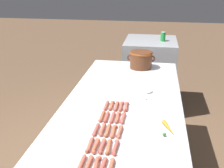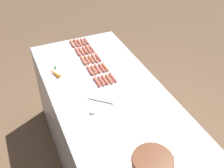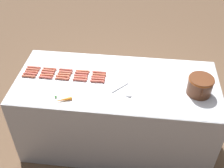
% 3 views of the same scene
% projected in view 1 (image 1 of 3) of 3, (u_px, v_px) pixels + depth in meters
% --- Properties ---
extents(griddle_counter, '(0.93, 2.08, 0.91)m').
position_uv_depth(griddle_counter, '(123.00, 145.00, 2.46)').
color(griddle_counter, '#ADAFB5').
rests_on(griddle_counter, ground_plane).
extents(back_cabinet, '(0.71, 0.79, 1.01)m').
position_uv_depth(back_cabinet, '(149.00, 74.00, 4.04)').
color(back_cabinet, '#939599').
rests_on(back_cabinet, ground_plane).
extents(hot_dog_0, '(0.03, 0.15, 0.02)m').
position_uv_depth(hot_dog_0, '(82.00, 164.00, 1.47)').
color(hot_dog_0, '#BB5644').
rests_on(hot_dog_0, griddle_counter).
extents(hot_dog_1, '(0.03, 0.15, 0.02)m').
position_uv_depth(hot_dog_1, '(90.00, 145.00, 1.63)').
color(hot_dog_1, '#B55A47').
rests_on(hot_dog_1, griddle_counter).
extents(hot_dog_2, '(0.03, 0.15, 0.02)m').
position_uv_depth(hot_dog_2, '(96.00, 130.00, 1.79)').
color(hot_dog_2, '#B15145').
rests_on(hot_dog_2, griddle_counter).
extents(hot_dog_3, '(0.03, 0.15, 0.02)m').
position_uv_depth(hot_dog_3, '(102.00, 116.00, 1.96)').
color(hot_dog_3, '#B55A3E').
rests_on(hot_dog_3, griddle_counter).
extents(hot_dog_4, '(0.02, 0.15, 0.02)m').
position_uv_depth(hot_dog_4, '(106.00, 105.00, 2.13)').
color(hot_dog_4, '#B75143').
rests_on(hot_dog_4, griddle_counter).
extents(hot_dog_5, '(0.03, 0.15, 0.02)m').
position_uv_depth(hot_dog_5, '(89.00, 164.00, 1.47)').
color(hot_dog_5, '#B05943').
rests_on(hot_dog_5, griddle_counter).
extents(hot_dog_6, '(0.03, 0.15, 0.02)m').
position_uv_depth(hot_dog_6, '(96.00, 146.00, 1.63)').
color(hot_dog_6, '#BA5940').
rests_on(hot_dog_6, griddle_counter).
extents(hot_dog_7, '(0.03, 0.15, 0.02)m').
position_uv_depth(hot_dog_7, '(102.00, 130.00, 1.80)').
color(hot_dog_7, '#B15643').
rests_on(hot_dog_7, griddle_counter).
extents(hot_dog_8, '(0.02, 0.15, 0.02)m').
position_uv_depth(hot_dog_8, '(107.00, 117.00, 1.96)').
color(hot_dog_8, '#B14F3F').
rests_on(hot_dog_8, griddle_counter).
extents(hot_dog_9, '(0.03, 0.15, 0.02)m').
position_uv_depth(hot_dog_9, '(112.00, 105.00, 2.13)').
color(hot_dog_9, '#B25A3F').
rests_on(hot_dog_9, griddle_counter).
extents(hot_dog_10, '(0.03, 0.15, 0.02)m').
position_uv_depth(hot_dog_10, '(96.00, 165.00, 1.46)').
color(hot_dog_10, '#B8533D').
rests_on(hot_dog_10, griddle_counter).
extents(hot_dog_11, '(0.03, 0.15, 0.02)m').
position_uv_depth(hot_dog_11, '(102.00, 146.00, 1.62)').
color(hot_dog_11, '#B05244').
rests_on(hot_dog_11, griddle_counter).
extents(hot_dog_12, '(0.03, 0.15, 0.02)m').
position_uv_depth(hot_dog_12, '(108.00, 130.00, 1.79)').
color(hot_dog_12, '#B15C40').
rests_on(hot_dog_12, griddle_counter).
extents(hot_dog_13, '(0.03, 0.15, 0.02)m').
position_uv_depth(hot_dog_13, '(112.00, 117.00, 1.95)').
color(hot_dog_13, '#BB5145').
rests_on(hot_dog_13, griddle_counter).
extents(hot_dog_14, '(0.03, 0.15, 0.02)m').
position_uv_depth(hot_dog_14, '(116.00, 106.00, 2.12)').
color(hot_dog_14, '#B5513F').
rests_on(hot_dog_14, griddle_counter).
extents(hot_dog_15, '(0.03, 0.15, 0.02)m').
position_uv_depth(hot_dog_15, '(104.00, 166.00, 1.45)').
color(hot_dog_15, '#B75344').
rests_on(hot_dog_15, griddle_counter).
extents(hot_dog_16, '(0.03, 0.15, 0.02)m').
position_uv_depth(hot_dog_16, '(109.00, 147.00, 1.62)').
color(hot_dog_16, '#BD5D3E').
rests_on(hot_dog_16, griddle_counter).
extents(hot_dog_17, '(0.03, 0.15, 0.02)m').
position_uv_depth(hot_dog_17, '(114.00, 131.00, 1.77)').
color(hot_dog_17, '#BC593E').
rests_on(hot_dog_17, griddle_counter).
extents(hot_dog_18, '(0.03, 0.15, 0.02)m').
position_uv_depth(hot_dog_18, '(118.00, 117.00, 1.95)').
color(hot_dog_18, '#B45842').
rests_on(hot_dog_18, griddle_counter).
extents(hot_dog_19, '(0.03, 0.15, 0.02)m').
position_uv_depth(hot_dog_19, '(121.00, 106.00, 2.11)').
color(hot_dog_19, '#B15845').
rests_on(hot_dog_19, griddle_counter).
extents(hot_dog_20, '(0.03, 0.15, 0.02)m').
position_uv_depth(hot_dog_20, '(111.00, 167.00, 1.44)').
color(hot_dog_20, '#B8593E').
rests_on(hot_dog_20, griddle_counter).
extents(hot_dog_21, '(0.03, 0.15, 0.02)m').
position_uv_depth(hot_dog_21, '(115.00, 147.00, 1.61)').
color(hot_dog_21, '#BC5144').
rests_on(hot_dog_21, griddle_counter).
extents(hot_dog_22, '(0.03, 0.15, 0.02)m').
position_uv_depth(hot_dog_22, '(120.00, 132.00, 1.77)').
color(hot_dog_22, '#BB5841').
rests_on(hot_dog_22, griddle_counter).
extents(hot_dog_23, '(0.03, 0.15, 0.02)m').
position_uv_depth(hot_dog_23, '(123.00, 118.00, 1.94)').
color(hot_dog_23, '#B75344').
rests_on(hot_dog_23, griddle_counter).
extents(hot_dog_24, '(0.03, 0.15, 0.02)m').
position_uv_depth(hot_dog_24, '(126.00, 107.00, 2.11)').
color(hot_dog_24, '#B65041').
rests_on(hot_dog_24, griddle_counter).
extents(bean_pot, '(0.30, 0.24, 0.18)m').
position_uv_depth(bean_pot, '(141.00, 59.00, 2.99)').
color(bean_pot, '#562D19').
rests_on(bean_pot, griddle_counter).
extents(serving_spoon, '(0.23, 0.21, 0.02)m').
position_uv_depth(serving_spoon, '(145.00, 93.00, 2.36)').
color(serving_spoon, '#B7B7BC').
rests_on(serving_spoon, griddle_counter).
extents(carrot, '(0.09, 0.18, 0.03)m').
position_uv_depth(carrot, '(169.00, 129.00, 1.80)').
color(carrot, orange).
rests_on(carrot, griddle_counter).
extents(soda_can, '(0.07, 0.07, 0.12)m').
position_uv_depth(soda_can, '(163.00, 37.00, 3.77)').
color(soda_can, '#1E8C38').
rests_on(soda_can, back_cabinet).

